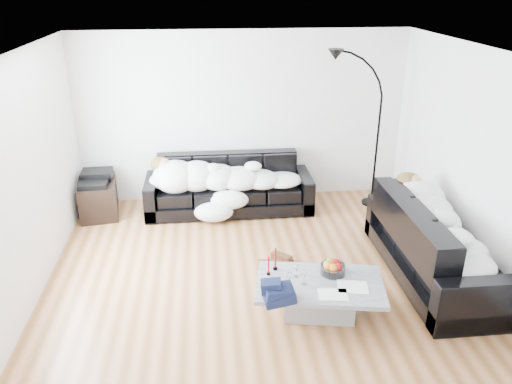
{
  "coord_description": "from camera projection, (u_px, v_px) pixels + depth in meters",
  "views": [
    {
      "loc": [
        -0.57,
        -5.18,
        3.3
      ],
      "look_at": [
        0.0,
        0.3,
        0.9
      ],
      "focal_mm": 35.0,
      "sensor_mm": 36.0,
      "label": 1
    }
  ],
  "objects": [
    {
      "name": "sleeper_right",
      "position": [
        439.0,
        226.0,
        5.72
      ],
      "size": [
        0.81,
        1.93,
        0.47
      ],
      "primitive_type": null,
      "rotation": [
        0.0,
        0.0,
        1.57
      ],
      "color": "white",
      "rests_on": "sofa_right"
    },
    {
      "name": "ceiling",
      "position": [
        259.0,
        50.0,
        5.06
      ],
      "size": [
        5.0,
        5.0,
        0.0
      ],
      "primitive_type": "plane",
      "color": "white",
      "rests_on": "ground"
    },
    {
      "name": "newspaper_a",
      "position": [
        353.0,
        287.0,
        5.08
      ],
      "size": [
        0.35,
        0.29,
        0.01
      ],
      "primitive_type": "cube",
      "rotation": [
        0.0,
        0.0,
        -0.2
      ],
      "color": "silver",
      "rests_on": "coffee_table"
    },
    {
      "name": "teal_cushion",
      "position": [
        412.0,
        197.0,
        6.32
      ],
      "size": [
        0.42,
        0.38,
        0.2
      ],
      "primitive_type": "ellipsoid",
      "rotation": [
        0.0,
        0.0,
        0.24
      ],
      "color": "#0C584E",
      "rests_on": "sofa_right"
    },
    {
      "name": "ground",
      "position": [
        259.0,
        269.0,
        6.1
      ],
      "size": [
        5.0,
        5.0,
        0.0
      ],
      "primitive_type": "plane",
      "color": "brown",
      "rests_on": "ground"
    },
    {
      "name": "candle_right",
      "position": [
        275.0,
        259.0,
        5.33
      ],
      "size": [
        0.05,
        0.05,
        0.26
      ],
      "primitive_type": "cylinder",
      "rotation": [
        0.0,
        0.0,
        0.06
      ],
      "color": "maroon",
      "rests_on": "coffee_table"
    },
    {
      "name": "sofa_back",
      "position": [
        229.0,
        185.0,
        7.5
      ],
      "size": [
        2.48,
        0.86,
        0.81
      ],
      "primitive_type": "cube",
      "color": "black",
      "rests_on": "ground"
    },
    {
      "name": "av_cabinet",
      "position": [
        99.0,
        198.0,
        7.41
      ],
      "size": [
        0.64,
        0.84,
        0.53
      ],
      "primitive_type": "cube",
      "rotation": [
        0.0,
        0.0,
        0.15
      ],
      "color": "black",
      "rests_on": "ground"
    },
    {
      "name": "wine_glass_a",
      "position": [
        297.0,
        271.0,
        5.22
      ],
      "size": [
        0.07,
        0.07,
        0.15
      ],
      "primitive_type": "cylinder",
      "rotation": [
        0.0,
        0.0,
        0.16
      ],
      "color": "white",
      "rests_on": "coffee_table"
    },
    {
      "name": "wine_glass_b",
      "position": [
        289.0,
        279.0,
        5.08
      ],
      "size": [
        0.08,
        0.08,
        0.15
      ],
      "primitive_type": "cylinder",
      "rotation": [
        0.0,
        0.0,
        0.23
      ],
      "color": "white",
      "rests_on": "coffee_table"
    },
    {
      "name": "coffee_table",
      "position": [
        319.0,
        298.0,
        5.23
      ],
      "size": [
        1.42,
        0.98,
        0.38
      ],
      "primitive_type": "cube",
      "rotation": [
        0.0,
        0.0,
        -0.18
      ],
      "color": "#939699",
      "rests_on": "ground"
    },
    {
      "name": "wall_right",
      "position": [
        471.0,
        162.0,
        5.82
      ],
      "size": [
        0.02,
        4.5,
        2.6
      ],
      "primitive_type": "cube",
      "color": "silver",
      "rests_on": "ground"
    },
    {
      "name": "fruit_bowl",
      "position": [
        333.0,
        267.0,
        5.28
      ],
      "size": [
        0.31,
        0.31,
        0.16
      ],
      "primitive_type": "cylinder",
      "rotation": [
        0.0,
        0.0,
        -0.17
      ],
      "color": "white",
      "rests_on": "coffee_table"
    },
    {
      "name": "wine_glass_c",
      "position": [
        304.0,
        277.0,
        5.1
      ],
      "size": [
        0.08,
        0.08,
        0.16
      ],
      "primitive_type": "cylinder",
      "rotation": [
        0.0,
        0.0,
        -0.18
      ],
      "color": "white",
      "rests_on": "coffee_table"
    },
    {
      "name": "sleeper_back",
      "position": [
        229.0,
        172.0,
        7.37
      ],
      "size": [
        2.1,
        0.73,
        0.42
      ],
      "primitive_type": null,
      "color": "white",
      "rests_on": "sofa_back"
    },
    {
      "name": "floor_lamp",
      "position": [
        377.0,
        140.0,
        7.44
      ],
      "size": [
        0.8,
        0.44,
        2.09
      ],
      "primitive_type": null,
      "rotation": [
        0.0,
        0.0,
        0.18
      ],
      "color": "black",
      "rests_on": "ground"
    },
    {
      "name": "stereo",
      "position": [
        96.0,
        177.0,
        7.28
      ],
      "size": [
        0.45,
        0.35,
        0.13
      ],
      "primitive_type": "cube",
      "rotation": [
        0.0,
        0.0,
        0.03
      ],
      "color": "black",
      "rests_on": "av_cabinet"
    },
    {
      "name": "candle_left",
      "position": [
        269.0,
        266.0,
        5.25
      ],
      "size": [
        0.04,
        0.04,
        0.21
      ],
      "primitive_type": "cylinder",
      "rotation": [
        0.0,
        0.0,
        0.08
      ],
      "color": "maroon",
      "rests_on": "coffee_table"
    },
    {
      "name": "newspaper_b",
      "position": [
        333.0,
        294.0,
        4.95
      ],
      "size": [
        0.32,
        0.24,
        0.01
      ],
      "primitive_type": "cube",
      "rotation": [
        0.0,
        0.0,
        -0.13
      ],
      "color": "silver",
      "rests_on": "coffee_table"
    },
    {
      "name": "wall_left",
      "position": [
        27.0,
        179.0,
        5.34
      ],
      "size": [
        0.02,
        4.5,
        2.6
      ],
      "primitive_type": "cube",
      "color": "silver",
      "rests_on": "ground"
    },
    {
      "name": "sofa_right",
      "position": [
        437.0,
        242.0,
        5.8
      ],
      "size": [
        0.96,
        2.25,
        0.91
      ],
      "primitive_type": "cube",
      "rotation": [
        0.0,
        0.0,
        1.57
      ],
      "color": "black",
      "rests_on": "ground"
    },
    {
      "name": "wall_back",
      "position": [
        243.0,
        118.0,
        7.63
      ],
      "size": [
        5.0,
        0.02,
        2.6
      ],
      "primitive_type": "cube",
      "color": "silver",
      "rests_on": "ground"
    },
    {
      "name": "shoes",
      "position": [
        275.0,
        261.0,
        6.17
      ],
      "size": [
        0.54,
        0.46,
        0.1
      ],
      "primitive_type": null,
      "rotation": [
        0.0,
        0.0,
        -0.35
      ],
      "color": "#472311",
      "rests_on": "ground"
    },
    {
      "name": "navy_jacket",
      "position": [
        274.0,
        286.0,
        4.82
      ],
      "size": [
        0.35,
        0.31,
        0.16
      ],
      "primitive_type": null,
      "rotation": [
        0.0,
        0.0,
        0.12
      ],
      "color": "black",
      "rests_on": "coffee_table"
    }
  ]
}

